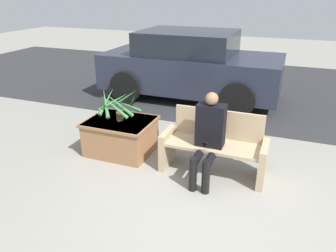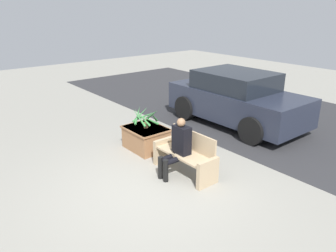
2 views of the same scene
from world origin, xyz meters
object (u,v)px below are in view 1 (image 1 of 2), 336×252
object	(u,v)px
bench	(214,146)
potted_plant	(118,104)
planter_box	(121,135)
person_seated	(208,135)
parked_car	(190,65)

from	to	relation	value
bench	potted_plant	xyz separation A→B (m)	(-1.51, 0.05, 0.41)
planter_box	bench	bearing A→B (deg)	-2.17
person_seated	planter_box	world-z (taller)	person_seated
person_seated	potted_plant	size ratio (longest dim) A/B	1.73
potted_plant	parked_car	bearing A→B (deg)	86.87
planter_box	parked_car	bearing A→B (deg)	87.00
bench	parked_car	size ratio (longest dim) A/B	0.36
potted_plant	bench	bearing A→B (deg)	-1.96
potted_plant	parked_car	distance (m)	3.08
person_seated	parked_car	bearing A→B (deg)	111.31
person_seated	parked_car	xyz separation A→B (m)	(-1.30, 3.32, 0.12)
person_seated	bench	bearing A→B (deg)	76.35
planter_box	potted_plant	world-z (taller)	potted_plant
bench	person_seated	distance (m)	0.32
planter_box	parked_car	distance (m)	3.11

